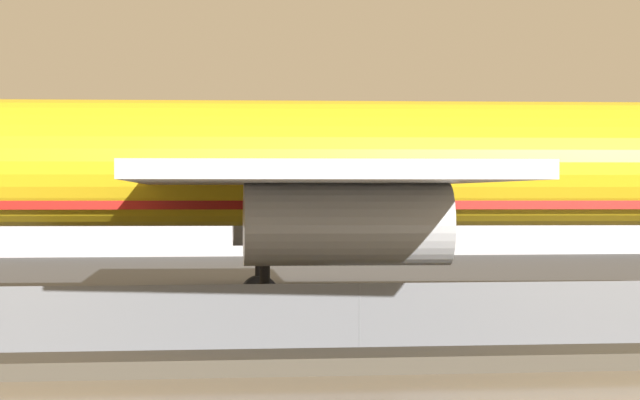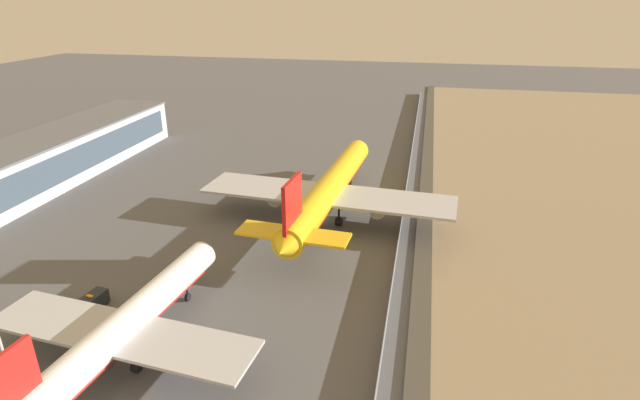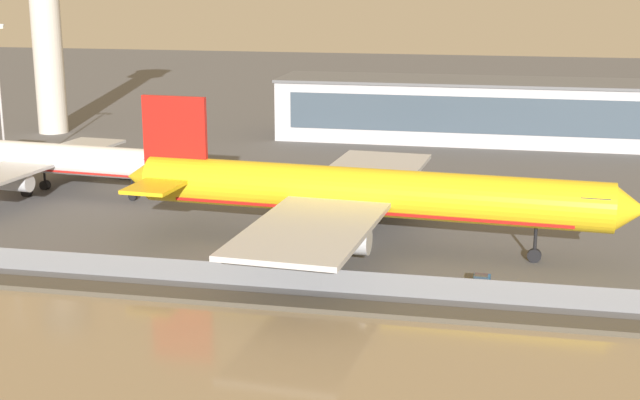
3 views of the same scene
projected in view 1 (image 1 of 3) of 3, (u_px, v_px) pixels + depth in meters
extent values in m
plane|color=#565659|center=(294.00, 314.00, 64.66)|extent=(500.00, 500.00, 0.00)
cube|color=#474238|center=(386.00, 361.00, 44.39)|extent=(320.00, 3.00, 0.50)
cube|color=slate|center=(359.00, 318.00, 48.83)|extent=(280.00, 0.08, 2.26)
cylinder|color=slate|center=(359.00, 318.00, 48.83)|extent=(0.10, 0.10, 2.26)
cylinder|color=yellow|center=(348.00, 163.00, 63.57)|extent=(52.07, 9.05, 5.26)
cube|color=red|center=(348.00, 198.00, 63.57)|extent=(44.24, 7.43, 0.95)
cube|color=#B7BABF|center=(274.00, 181.00, 75.78)|extent=(13.20, 25.65, 0.53)
cube|color=#B7BABF|center=(307.00, 175.00, 50.97)|extent=(13.20, 25.65, 0.53)
cylinder|color=#B7BABF|center=(307.00, 216.00, 73.92)|extent=(7.45, 3.42, 2.89)
cylinder|color=#B7BABF|center=(347.00, 224.00, 53.08)|extent=(7.45, 3.42, 2.89)
cylinder|color=black|center=(260.00, 260.00, 66.06)|extent=(0.42, 0.42, 3.08)
cylinder|color=black|center=(260.00, 295.00, 66.07)|extent=(1.77, 1.30, 1.69)
cylinder|color=black|center=(265.00, 266.00, 60.56)|extent=(0.42, 0.42, 3.08)
cylinder|color=black|center=(265.00, 304.00, 60.56)|extent=(1.77, 1.30, 1.69)
cube|color=#B2B2B7|center=(340.00, 192.00, 134.45)|extent=(75.48, 15.92, 10.66)
cube|color=#3D4C5B|center=(356.00, 186.00, 126.49)|extent=(69.45, 0.16, 6.39)
cube|color=#5B5E63|center=(340.00, 129.00, 134.43)|extent=(76.08, 16.52, 0.50)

